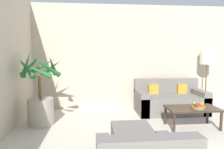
% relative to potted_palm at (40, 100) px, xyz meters
% --- Properties ---
extents(wall_back, '(7.89, 0.06, 2.70)m').
position_rel_potted_palm_xyz_m(wall_back, '(2.69, 1.19, 0.83)').
color(wall_back, beige).
rests_on(wall_back, ground_plane).
extents(potted_palm, '(0.90, 0.91, 1.50)m').
position_rel_potted_palm_xyz_m(potted_palm, '(0.00, 0.00, 0.00)').
color(potted_palm, '#ADA393').
rests_on(potted_palm, ground_plane).
extents(sofa_loveseat, '(1.65, 0.82, 0.80)m').
position_rel_potted_palm_xyz_m(sofa_loveseat, '(2.94, 0.58, -0.24)').
color(sofa_loveseat, slate).
rests_on(sofa_loveseat, ground_plane).
extents(floor_lamp, '(0.36, 0.36, 1.52)m').
position_rel_potted_palm_xyz_m(floor_lamp, '(4.03, 0.88, 0.77)').
color(floor_lamp, brown).
rests_on(floor_lamp, ground_plane).
extents(coffee_table, '(1.00, 0.54, 0.40)m').
position_rel_potted_palm_xyz_m(coffee_table, '(2.99, -0.44, -0.17)').
color(coffee_table, '#38281E').
rests_on(coffee_table, ground_plane).
extents(fruit_bowl, '(0.25, 0.25, 0.05)m').
position_rel_potted_palm_xyz_m(fruit_bowl, '(3.06, -0.53, -0.10)').
color(fruit_bowl, '#997A4C').
rests_on(fruit_bowl, coffee_table).
extents(apple_red, '(0.07, 0.07, 0.07)m').
position_rel_potted_palm_xyz_m(apple_red, '(3.01, -0.56, -0.04)').
color(apple_red, red).
rests_on(apple_red, fruit_bowl).
extents(apple_green, '(0.08, 0.08, 0.08)m').
position_rel_potted_palm_xyz_m(apple_green, '(3.01, -0.47, -0.03)').
color(apple_green, olive).
rests_on(apple_green, fruit_bowl).
extents(orange_fruit, '(0.08, 0.08, 0.08)m').
position_rel_potted_palm_xyz_m(orange_fruit, '(3.13, -0.52, -0.04)').
color(orange_fruit, orange).
rests_on(orange_fruit, fruit_bowl).
extents(ottoman, '(0.56, 0.55, 0.41)m').
position_rel_potted_palm_xyz_m(ottoman, '(1.61, -1.34, -0.32)').
color(ottoman, slate).
rests_on(ottoman, ground_plane).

